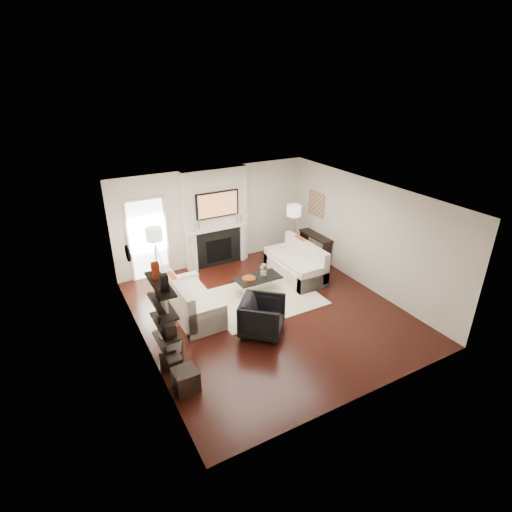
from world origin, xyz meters
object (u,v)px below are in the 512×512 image
lamp_left_shade (154,234)px  coffee_table (258,278)px  loveseat_left_base (194,306)px  lamp_right_shade (294,211)px  ottoman_near (172,355)px  loveseat_right_base (295,270)px  armchair (262,315)px

lamp_left_shade → coffee_table: bearing=-34.0°
loveseat_left_base → lamp_left_shade: 2.01m
lamp_right_shade → loveseat_left_base: bearing=-158.1°
loveseat_left_base → coffee_table: bearing=5.4°
loveseat_left_base → ottoman_near: 1.66m
coffee_table → lamp_left_shade: (-2.06, 1.39, 1.05)m
loveseat_left_base → loveseat_right_base: bearing=8.0°
loveseat_left_base → loveseat_right_base: same height
armchair → lamp_right_shade: (2.57, 2.77, 1.02)m
loveseat_left_base → coffee_table: 1.75m
armchair → lamp_right_shade: 3.91m
coffee_table → lamp_right_shade: size_ratio=2.75×
ottoman_near → armchair: bearing=1.0°
armchair → lamp_left_shade: (-1.33, 2.89, 1.02)m
loveseat_left_base → coffee_table: same height
lamp_left_shade → ottoman_near: (-0.62, -2.92, -1.25)m
armchair → ottoman_near: armchair is taller
loveseat_right_base → lamp_left_shade: lamp_left_shade is taller
lamp_left_shade → ottoman_near: lamp_left_shade is taller
loveseat_right_base → lamp_left_shade: 3.71m
loveseat_left_base → lamp_right_shade: (3.58, 1.43, 1.24)m
loveseat_left_base → ottoman_near: size_ratio=4.50×
lamp_left_shade → lamp_right_shade: size_ratio=1.00×
ottoman_near → loveseat_left_base: bearing=55.4°
armchair → ottoman_near: bearing=132.3°
loveseat_left_base → loveseat_right_base: size_ratio=1.00×
coffee_table → lamp_right_shade: 2.47m
ottoman_near → loveseat_right_base: bearing=24.5°
coffee_table → ottoman_near: 3.09m
lamp_left_shade → armchair: bearing=-65.2°
loveseat_right_base → lamp_right_shade: lamp_right_shade is taller
ottoman_near → lamp_left_shade: bearing=78.0°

